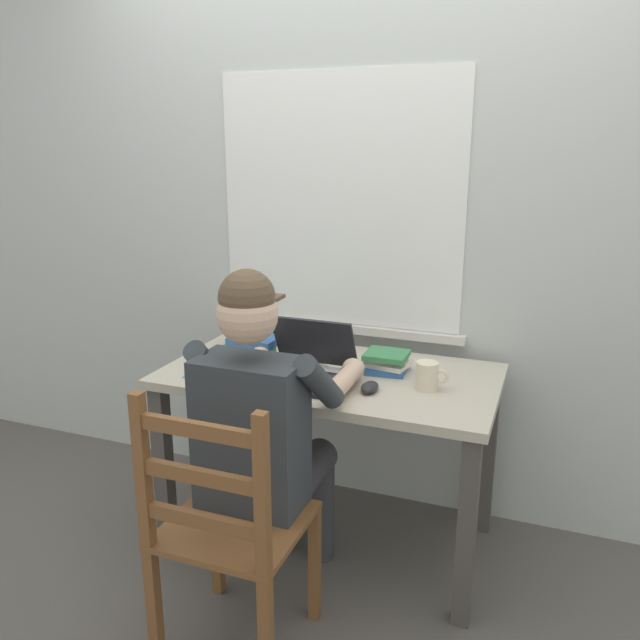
% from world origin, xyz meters
% --- Properties ---
extents(ground_plane, '(8.00, 8.00, 0.00)m').
position_xyz_m(ground_plane, '(0.00, 0.00, 0.00)').
color(ground_plane, '#56514C').
extents(back_wall, '(6.00, 0.08, 2.60)m').
position_xyz_m(back_wall, '(-0.00, 0.43, 1.30)').
color(back_wall, beige).
rests_on(back_wall, ground).
extents(desk, '(1.28, 0.69, 0.74)m').
position_xyz_m(desk, '(0.00, 0.00, 0.63)').
color(desk, '#BCB29E').
rests_on(desk, ground).
extents(seated_person, '(0.50, 0.60, 1.23)m').
position_xyz_m(seated_person, '(-0.08, -0.42, 0.68)').
color(seated_person, '#33383D').
rests_on(seated_person, ground).
extents(wooden_chair, '(0.42, 0.42, 0.93)m').
position_xyz_m(wooden_chair, '(-0.08, -0.70, 0.45)').
color(wooden_chair, brown).
rests_on(wooden_chair, ground).
extents(laptop, '(0.33, 0.33, 0.22)m').
position_xyz_m(laptop, '(-0.07, -0.10, 0.79)').
color(laptop, '#232328').
rests_on(laptop, desk).
extents(computer_mouse, '(0.06, 0.10, 0.03)m').
position_xyz_m(computer_mouse, '(0.20, -0.14, 0.75)').
color(computer_mouse, '#232328').
rests_on(computer_mouse, desk).
extents(coffee_mug_white, '(0.12, 0.08, 0.10)m').
position_xyz_m(coffee_mug_white, '(0.39, -0.04, 0.79)').
color(coffee_mug_white, beige).
rests_on(coffee_mug_white, desk).
extents(coffee_mug_dark, '(0.12, 0.08, 0.10)m').
position_xyz_m(coffee_mug_dark, '(-0.49, 0.18, 0.79)').
color(coffee_mug_dark, '#2D384C').
rests_on(coffee_mug_dark, desk).
extents(book_stack_main, '(0.18, 0.16, 0.08)m').
position_xyz_m(book_stack_main, '(0.20, 0.08, 0.78)').
color(book_stack_main, '#2D5B9E').
rests_on(book_stack_main, desk).
extents(book_stack_side, '(0.21, 0.13, 0.10)m').
position_xyz_m(book_stack_side, '(-0.35, 0.02, 0.79)').
color(book_stack_side, '#38844C').
rests_on(book_stack_side, desk).
extents(paper_pile_near_laptop, '(0.25, 0.25, 0.01)m').
position_xyz_m(paper_pile_near_laptop, '(-0.35, -0.08, 0.74)').
color(paper_pile_near_laptop, silver).
rests_on(paper_pile_near_laptop, desk).
extents(paper_pile_back_corner, '(0.26, 0.23, 0.01)m').
position_xyz_m(paper_pile_back_corner, '(-0.02, -0.06, 0.75)').
color(paper_pile_back_corner, white).
rests_on(paper_pile_back_corner, desk).
extents(landscape_photo_print, '(0.15, 0.12, 0.00)m').
position_xyz_m(landscape_photo_print, '(-0.45, -0.21, 0.74)').
color(landscape_photo_print, teal).
rests_on(landscape_photo_print, desk).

